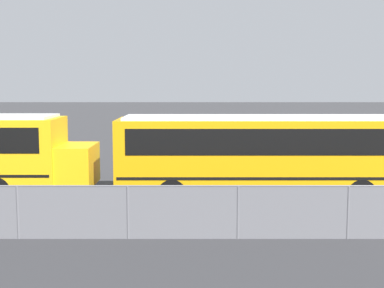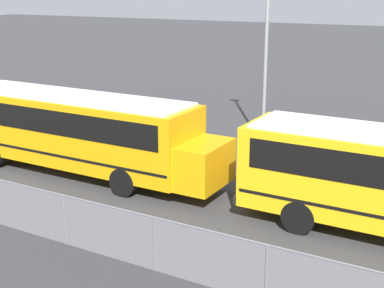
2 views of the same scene
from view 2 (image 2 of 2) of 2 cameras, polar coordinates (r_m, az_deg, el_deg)
school_bus_4 at (r=21.09m, az=-12.16°, el=1.77°), size 11.83×2.55×3.11m
light_pole at (r=24.16m, az=7.98°, el=11.86°), size 0.60×0.24×9.64m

